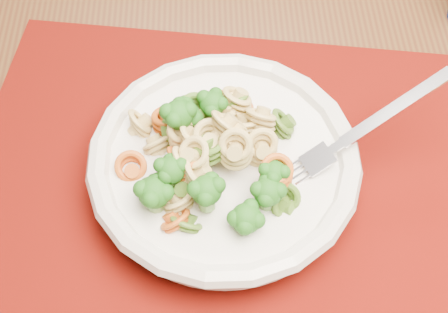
# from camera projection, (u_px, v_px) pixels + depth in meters

# --- Properties ---
(dining_table) EXTENTS (1.53, 1.12, 0.75)m
(dining_table) POSITION_uv_depth(u_px,v_px,m) (160.00, 191.00, 0.69)
(dining_table) COLOR #482D14
(dining_table) RESTS_ON ground
(placemat) EXTENTS (0.49, 0.38, 0.00)m
(placemat) POSITION_uv_depth(u_px,v_px,m) (228.00, 188.00, 0.57)
(placemat) COLOR #510603
(placemat) RESTS_ON dining_table
(pasta_bowl) EXTENTS (0.24, 0.24, 0.05)m
(pasta_bowl) POSITION_uv_depth(u_px,v_px,m) (224.00, 164.00, 0.55)
(pasta_bowl) COLOR beige
(pasta_bowl) RESTS_ON placemat
(pasta_broccoli_heap) EXTENTS (0.20, 0.20, 0.06)m
(pasta_broccoli_heap) POSITION_uv_depth(u_px,v_px,m) (224.00, 153.00, 0.53)
(pasta_broccoli_heap) COLOR tan
(pasta_broccoli_heap) RESTS_ON pasta_bowl
(fork) EXTENTS (0.16, 0.12, 0.08)m
(fork) POSITION_uv_depth(u_px,v_px,m) (318.00, 159.00, 0.53)
(fork) COLOR silver
(fork) RESTS_ON pasta_bowl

